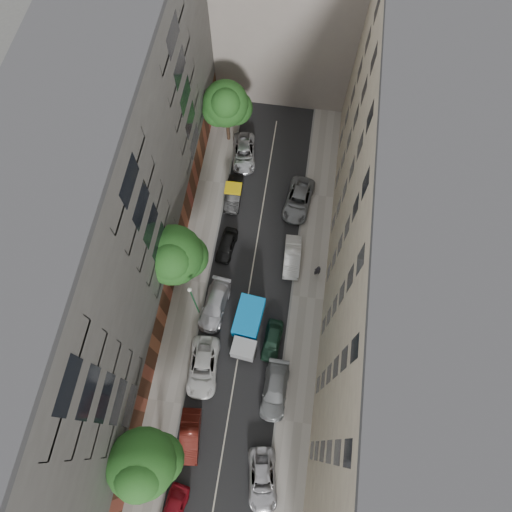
% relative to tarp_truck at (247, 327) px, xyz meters
% --- Properties ---
extents(ground, '(120.00, 120.00, 0.00)m').
position_rel_tarp_truck_xyz_m(ground, '(-0.47, 3.88, -1.37)').
color(ground, '#4C4C49').
rests_on(ground, ground).
extents(road_surface, '(8.00, 44.00, 0.02)m').
position_rel_tarp_truck_xyz_m(road_surface, '(-0.47, 3.88, -1.36)').
color(road_surface, black).
rests_on(road_surface, ground).
extents(sidewalk_left, '(3.00, 44.00, 0.15)m').
position_rel_tarp_truck_xyz_m(sidewalk_left, '(-5.97, 3.88, -1.30)').
color(sidewalk_left, gray).
rests_on(sidewalk_left, ground).
extents(sidewalk_right, '(3.00, 44.00, 0.15)m').
position_rel_tarp_truck_xyz_m(sidewalk_right, '(5.03, 3.88, -1.30)').
color(sidewalk_right, gray).
rests_on(sidewalk_right, ground).
extents(building_left, '(8.00, 44.00, 20.00)m').
position_rel_tarp_truck_xyz_m(building_left, '(-11.47, 3.88, 8.63)').
color(building_left, '#474542').
rests_on(building_left, ground).
extents(building_right, '(8.00, 44.00, 20.00)m').
position_rel_tarp_truck_xyz_m(building_right, '(10.53, 3.88, 8.63)').
color(building_right, '#BFB294').
rests_on(building_right, ground).
extents(tarp_truck, '(2.62, 5.57, 2.49)m').
position_rel_tarp_truck_xyz_m(tarp_truck, '(0.00, 0.00, 0.00)').
color(tarp_truck, black).
rests_on(tarp_truck, ground).
extents(car_left_1, '(2.03, 4.54, 1.45)m').
position_rel_tarp_truck_xyz_m(car_left_1, '(-3.27, -9.52, -0.65)').
color(car_left_1, '#49140E').
rests_on(car_left_1, ground).
extents(car_left_2, '(2.89, 5.56, 1.50)m').
position_rel_tarp_truck_xyz_m(car_left_2, '(-3.27, -3.92, -0.62)').
color(car_left_2, silver).
rests_on(car_left_2, ground).
extents(car_left_3, '(2.64, 5.34, 1.49)m').
position_rel_tarp_truck_xyz_m(car_left_3, '(-3.27, 1.68, -0.62)').
color(car_left_3, '#BCBCC1').
rests_on(car_left_3, ground).
extents(car_left_4, '(1.94, 3.89, 1.27)m').
position_rel_tarp_truck_xyz_m(car_left_4, '(-3.27, 7.80, -0.74)').
color(car_left_4, black).
rests_on(car_left_4, ground).
extents(car_left_5, '(1.61, 4.29, 1.40)m').
position_rel_tarp_truck_xyz_m(car_left_5, '(-3.53, 13.45, -0.67)').
color(car_left_5, black).
rests_on(car_left_5, ground).
extents(car_left_6, '(3.12, 5.38, 1.41)m').
position_rel_tarp_truck_xyz_m(car_left_6, '(-3.27, 18.48, -0.67)').
color(car_left_6, '#B4B5B9').
rests_on(car_left_6, ground).
extents(car_right_0, '(3.03, 5.14, 1.34)m').
position_rel_tarp_truck_xyz_m(car_right_0, '(3.05, -11.79, -0.70)').
color(car_right_0, '#B6B5BA').
rests_on(car_right_0, ground).
extents(car_right_1, '(2.14, 5.11, 1.47)m').
position_rel_tarp_truck_xyz_m(car_right_1, '(3.13, -4.92, -0.63)').
color(car_right_1, gray).
rests_on(car_right_1, ground).
extents(car_right_2, '(1.80, 3.94, 1.31)m').
position_rel_tarp_truck_xyz_m(car_right_2, '(2.33, -0.72, -0.72)').
color(car_right_2, '#142F20').
rests_on(car_right_2, ground).
extents(car_right_3, '(1.72, 4.44, 1.44)m').
position_rel_tarp_truck_xyz_m(car_right_3, '(3.13, 7.48, -0.65)').
color(car_right_3, silver).
rests_on(car_right_3, ground).
extents(car_right_4, '(3.09, 5.60, 1.48)m').
position_rel_tarp_truck_xyz_m(car_right_4, '(3.02, 13.68, -0.63)').
color(car_right_4, slate).
rests_on(car_right_4, ground).
extents(tree_near, '(5.20, 4.92, 8.54)m').
position_rel_tarp_truck_xyz_m(tree_near, '(-5.38, -11.85, 4.49)').
color(tree_near, '#382619').
rests_on(tree_near, sidewalk_left).
extents(tree_mid, '(5.39, 5.13, 8.40)m').
position_rel_tarp_truck_xyz_m(tree_mid, '(-6.69, 3.90, 4.33)').
color(tree_mid, '#382619').
rests_on(tree_mid, sidewalk_left).
extents(tree_far, '(4.87, 4.52, 7.88)m').
position_rel_tarp_truck_xyz_m(tree_far, '(-5.19, 20.38, 4.06)').
color(tree_far, '#382619').
rests_on(tree_far, sidewalk_left).
extents(lamp_post, '(0.36, 0.36, 6.69)m').
position_rel_tarp_truck_xyz_m(lamp_post, '(-4.67, 1.00, 2.88)').
color(lamp_post, '#18572C').
rests_on(lamp_post, sidewalk_left).
extents(pedestrian, '(0.74, 0.58, 1.78)m').
position_rel_tarp_truck_xyz_m(pedestrian, '(5.62, 6.32, -0.33)').
color(pedestrian, black).
rests_on(pedestrian, sidewalk_right).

